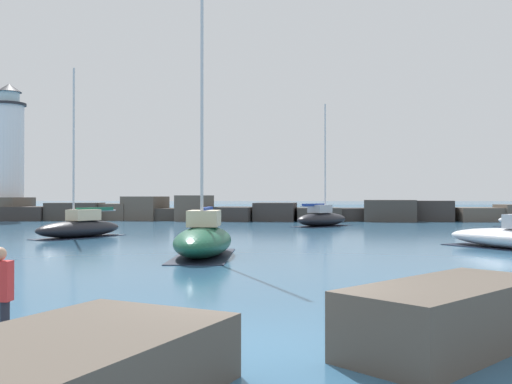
# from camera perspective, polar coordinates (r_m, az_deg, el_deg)

# --- Properties ---
(ground_plane) EXTENTS (600.00, 600.00, 0.00)m
(ground_plane) POSITION_cam_1_polar(r_m,az_deg,el_deg) (9.48, 0.58, -15.06)
(ground_plane) COLOR #336084
(open_sea_beyond) EXTENTS (400.00, 116.00, 0.01)m
(open_sea_beyond) POSITION_cam_1_polar(r_m,az_deg,el_deg) (116.87, 3.53, -1.64)
(open_sea_beyond) COLOR #235175
(open_sea_beyond) RESTS_ON ground
(breakwater_jetty) EXTENTS (64.69, 7.13, 2.51)m
(breakwater_jetty) POSITION_cam_1_polar(r_m,az_deg,el_deg) (56.75, 2.89, -1.94)
(breakwater_jetty) COLOR brown
(breakwater_jetty) RESTS_ON ground
(lighthouse) EXTENTS (4.07, 4.07, 14.31)m
(lighthouse) POSITION_cam_1_polar(r_m,az_deg,el_deg) (65.49, -23.48, 2.94)
(lighthouse) COLOR gray
(lighthouse) RESTS_ON ground
(foreground_rocks) EXTENTS (14.52, 9.60, 1.03)m
(foreground_rocks) POSITION_cam_1_polar(r_m,az_deg,el_deg) (8.39, -7.72, -13.97)
(foreground_rocks) COLOR brown
(foreground_rocks) RESTS_ON ground
(sailboat_moored_0) EXTENTS (5.40, 5.94, 9.95)m
(sailboat_moored_0) POSITION_cam_1_polar(r_m,az_deg,el_deg) (46.33, 6.60, -2.61)
(sailboat_moored_0) COLOR black
(sailboat_moored_0) RESTS_ON ground
(sailboat_moored_1) EXTENTS (2.44, 6.57, 11.18)m
(sailboat_moored_1) POSITION_cam_1_polar(r_m,az_deg,el_deg) (22.97, -5.28, -4.66)
(sailboat_moored_1) COLOR #195138
(sailboat_moored_1) RESTS_ON ground
(sailboat_moored_2) EXTENTS (4.47, 6.23, 9.87)m
(sailboat_moored_2) POSITION_cam_1_polar(r_m,az_deg,el_deg) (35.01, -17.19, -3.35)
(sailboat_moored_2) COLOR black
(sailboat_moored_2) RESTS_ON ground
(mooring_buoy_orange_near) EXTENTS (0.58, 0.58, 0.78)m
(mooring_buoy_orange_near) POSITION_cam_1_polar(r_m,az_deg,el_deg) (44.27, -6.33, -3.18)
(mooring_buoy_orange_near) COLOR red
(mooring_buoy_orange_near) RESTS_ON ground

